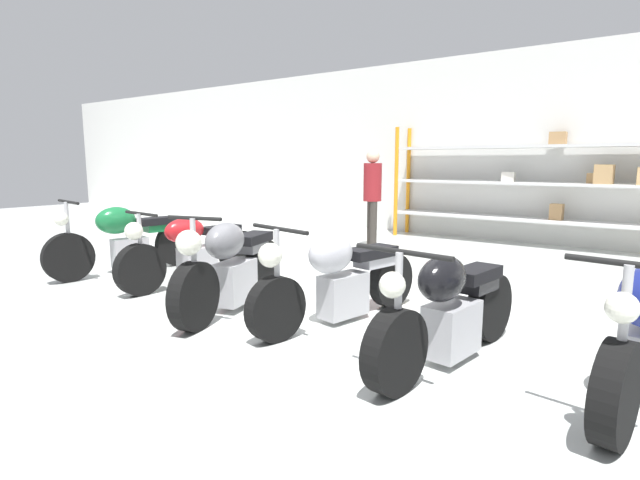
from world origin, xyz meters
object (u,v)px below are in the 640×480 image
shelving_rack (536,182)px  motorcycle_silver (339,278)px  motorcycle_grey (231,267)px  motorcycle_black (449,311)px  person_browsing (372,191)px  motorcycle_red (193,251)px  motorcycle_green (126,239)px

shelving_rack → motorcycle_silver: shelving_rack is taller
motorcycle_grey → motorcycle_black: 2.34m
person_browsing → motorcycle_red: bearing=37.1°
motorcycle_black → motorcycle_grey: bearing=-82.4°
motorcycle_green → motorcycle_silver: 3.58m
motorcycle_green → motorcycle_red: 1.25m
motorcycle_green → motorcycle_grey: (2.47, -0.37, -0.02)m
motorcycle_silver → motorcycle_black: motorcycle_silver is taller
motorcycle_red → person_browsing: bearing=178.0°
motorcycle_green → person_browsing: bearing=165.8°
motorcycle_silver → person_browsing: size_ratio=1.21×
motorcycle_red → person_browsing: (0.44, 3.65, 0.60)m
motorcycle_green → motorcycle_silver: motorcycle_green is taller
shelving_rack → motorcycle_green: bearing=-124.8°
motorcycle_silver → motorcycle_black: 1.28m
motorcycle_green → motorcycle_silver: (3.58, -0.03, -0.04)m
shelving_rack → motorcycle_black: shelving_rack is taller
motorcycle_red → shelving_rack: bearing=158.8°
motorcycle_green → motorcycle_silver: bearing=99.3°
motorcycle_grey → person_browsing: bearing=174.8°
motorcycle_grey → motorcycle_silver: (1.11, 0.35, -0.03)m
motorcycle_grey → motorcycle_silver: bearing=91.6°
motorcycle_silver → shelving_rack: bearing=-172.9°
motorcycle_black → motorcycle_silver: bearing=-97.7°
shelving_rack → person_browsing: (-2.27, -1.90, -0.15)m
motorcycle_silver → motorcycle_black: bearing=86.1°
motorcycle_black → person_browsing: person_browsing is taller
person_browsing → motorcycle_silver: bearing=70.4°
shelving_rack → motorcycle_green: shelving_rack is taller
motorcycle_silver → person_browsing: 4.30m
shelving_rack → motorcycle_green: 6.97m
motorcycle_grey → motorcycle_silver: motorcycle_grey is taller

